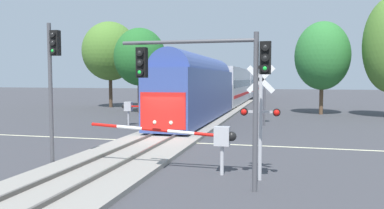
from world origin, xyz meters
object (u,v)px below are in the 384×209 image
object	(u,v)px
crossing_signal_mast	(260,109)
traffic_signal_far_side	(267,76)
traffic_signal_median	(53,71)
pine_left_background	(110,51)
oak_far_right	(322,56)
crossing_gate_far	(135,107)
commuter_train	(232,85)
traffic_signal_near_right	(214,72)
crossing_gate_near	(205,136)
oak_behind_train	(140,57)

from	to	relation	value
crossing_signal_mast	traffic_signal_far_side	xyz separation A→B (m)	(-0.50, 15.42, 1.27)
traffic_signal_median	pine_left_background	size ratio (longest dim) A/B	0.55
traffic_signal_median	oak_far_right	size ratio (longest dim) A/B	0.63
crossing_signal_mast	crossing_gate_far	bearing A→B (deg)	127.56
commuter_train	traffic_signal_median	xyz separation A→B (m)	(-2.24, -37.01, 1.12)
traffic_signal_far_side	commuter_train	bearing A→B (deg)	104.23
oak_far_right	traffic_signal_near_right	bearing A→B (deg)	-101.97
traffic_signal_median	crossing_gate_near	bearing A→B (deg)	1.56
commuter_train	pine_left_background	size ratio (longest dim) A/B	6.05
crossing_gate_far	pine_left_background	distance (m)	19.79
pine_left_background	oak_far_right	size ratio (longest dim) A/B	1.15
crossing_gate_far	pine_left_background	size ratio (longest dim) A/B	0.52
crossing_gate_near	crossing_signal_mast	distance (m)	2.33
traffic_signal_far_side	traffic_signal_median	world-z (taller)	traffic_signal_median
commuter_train	crossing_gate_near	distance (m)	37.08
pine_left_background	crossing_signal_mast	bearing A→B (deg)	-55.55
pine_left_background	oak_far_right	distance (m)	24.77
crossing_gate_near	crossing_gate_far	world-z (taller)	crossing_gate_near
traffic_signal_far_side	oak_behind_train	world-z (taller)	oak_behind_train
traffic_signal_far_side	oak_far_right	distance (m)	11.73
commuter_train	crossing_gate_near	bearing A→B (deg)	-83.80
traffic_signal_far_side	traffic_signal_median	bearing A→B (deg)	-117.07
pine_left_background	traffic_signal_far_side	bearing A→B (deg)	-35.32
crossing_signal_mast	crossing_gate_near	bearing A→B (deg)	169.03
crossing_gate_near	crossing_signal_mast	xyz separation A→B (m)	(2.03, -0.39, 1.08)
crossing_signal_mast	traffic_signal_near_right	distance (m)	2.31
crossing_gate_near	traffic_signal_near_right	world-z (taller)	traffic_signal_near_right
traffic_signal_near_right	crossing_gate_far	bearing A→B (deg)	121.01
crossing_signal_mast	traffic_signal_near_right	bearing A→B (deg)	-134.84
traffic_signal_far_side	oak_far_right	bearing A→B (deg)	64.89
traffic_signal_far_side	oak_far_right	xyz separation A→B (m)	(4.90, 10.47, 2.02)
crossing_signal_mast	traffic_signal_median	bearing A→B (deg)	178.45
crossing_gate_far	traffic_signal_far_side	bearing A→B (deg)	13.31
traffic_signal_near_right	pine_left_background	world-z (taller)	pine_left_background
crossing_signal_mast	traffic_signal_near_right	xyz separation A→B (m)	(-1.38, -1.38, 1.24)
crossing_gate_far	commuter_train	bearing A→B (deg)	80.39
traffic_signal_far_side	crossing_signal_mast	bearing A→B (deg)	-88.14
crossing_gate_far	crossing_gate_near	bearing A→B (deg)	-57.65
traffic_signal_median	oak_behind_train	distance (m)	23.90
commuter_train	traffic_signal_near_right	xyz separation A→B (m)	(4.66, -38.61, 1.01)
crossing_gate_near	oak_far_right	xyz separation A→B (m)	(6.44, 25.49, 4.37)
crossing_gate_far	traffic_signal_median	world-z (taller)	traffic_signal_median
crossing_gate_near	traffic_signal_far_side	xyz separation A→B (m)	(1.53, 15.02, 2.35)
crossing_signal_mast	oak_far_right	size ratio (longest dim) A/B	0.45
oak_behind_train	crossing_gate_far	bearing A→B (deg)	-70.14
crossing_signal_mast	traffic_signal_median	world-z (taller)	traffic_signal_median
crossing_gate_near	traffic_signal_far_side	size ratio (longest dim) A/B	1.03
traffic_signal_near_right	traffic_signal_median	bearing A→B (deg)	166.87
crossing_signal_mast	oak_far_right	xyz separation A→B (m)	(4.40, 25.88, 3.30)
crossing_gate_far	traffic_signal_median	size ratio (longest dim) A/B	0.95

